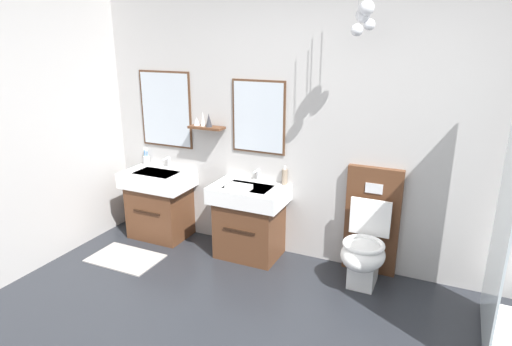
# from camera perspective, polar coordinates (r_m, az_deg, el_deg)

# --- Properties ---
(wall_back) EXTENTS (5.07, 0.52, 2.77)m
(wall_back) POSITION_cam_1_polar(r_m,az_deg,el_deg) (4.01, 10.12, 7.03)
(wall_back) COLOR #B7B5B2
(wall_back) RESTS_ON ground
(bath_mat) EXTENTS (0.68, 0.44, 0.01)m
(bath_mat) POSITION_cam_1_polar(r_m,az_deg,el_deg) (4.56, -16.59, -10.56)
(bath_mat) COLOR #9E9993
(bath_mat) RESTS_ON ground
(vanity_sink_left) EXTENTS (0.71, 0.50, 0.72)m
(vanity_sink_left) POSITION_cam_1_polar(r_m,az_deg,el_deg) (4.82, -12.35, -3.68)
(vanity_sink_left) COLOR #56331E
(vanity_sink_left) RESTS_ON ground
(tap_on_left_sink) EXTENTS (0.03, 0.13, 0.11)m
(tap_on_left_sink) POSITION_cam_1_polar(r_m,az_deg,el_deg) (4.83, -11.38, 1.55)
(tap_on_left_sink) COLOR silver
(tap_on_left_sink) RESTS_ON vanity_sink_left
(vanity_sink_right) EXTENTS (0.71, 0.50, 0.72)m
(vanity_sink_right) POSITION_cam_1_polar(r_m,az_deg,el_deg) (4.30, -0.82, -5.93)
(vanity_sink_right) COLOR #56331E
(vanity_sink_right) RESTS_ON ground
(tap_on_right_sink) EXTENTS (0.03, 0.13, 0.11)m
(tap_on_right_sink) POSITION_cam_1_polar(r_m,az_deg,el_deg) (4.31, 0.20, -0.06)
(tap_on_right_sink) COLOR silver
(tap_on_right_sink) RESTS_ON vanity_sink_right
(toilet) EXTENTS (0.48, 0.62, 1.00)m
(toilet) POSITION_cam_1_polar(r_m,az_deg,el_deg) (4.00, 14.22, -8.56)
(toilet) COLOR #56331E
(toilet) RESTS_ON ground
(toothbrush_cup) EXTENTS (0.07, 0.07, 0.19)m
(toothbrush_cup) POSITION_cam_1_polar(r_m,az_deg,el_deg) (4.99, -14.03, 1.67)
(toothbrush_cup) COLOR silver
(toothbrush_cup) RESTS_ON vanity_sink_left
(soap_dispenser) EXTENTS (0.06, 0.06, 0.18)m
(soap_dispenser) POSITION_cam_1_polar(r_m,az_deg,el_deg) (4.20, 3.75, -0.46)
(soap_dispenser) COLOR gray
(soap_dispenser) RESTS_ON vanity_sink_right
(folded_hand_towel) EXTENTS (0.22, 0.16, 0.04)m
(folded_hand_towel) POSITION_cam_1_polar(r_m,az_deg,el_deg) (4.06, -2.26, -1.91)
(folded_hand_towel) COLOR white
(folded_hand_towel) RESTS_ON vanity_sink_right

